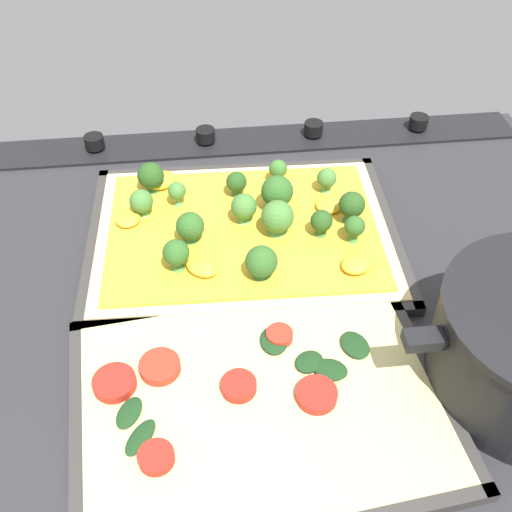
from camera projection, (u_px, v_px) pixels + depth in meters
The scene contains 6 objects.
ground_plane at pixel (292, 308), 69.03cm from camera, with size 80.35×70.79×3.00cm, color #28282B.
stove_control_panel at pixel (260, 138), 90.41cm from camera, with size 77.14×7.00×2.60cm.
baking_tray_front at pixel (243, 237), 74.92cm from camera, with size 38.61×29.34×1.30cm.
broccoli_pizza at pixel (245, 225), 73.90cm from camera, with size 36.14×26.87×6.10cm.
baking_tray_back at pixel (260, 404), 57.83cm from camera, with size 37.74×30.07×1.30cm.
veggie_pizza_back at pixel (255, 398), 57.48cm from camera, with size 35.11×27.44×1.90cm.
Camera 1 is at (9.18, 44.81, 50.70)cm, focal length 42.65 mm.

